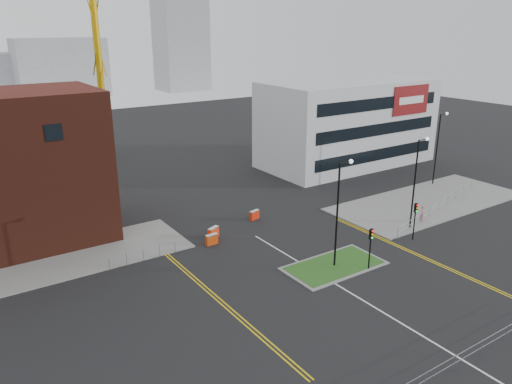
% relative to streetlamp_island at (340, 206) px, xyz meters
% --- Properties ---
extents(ground, '(200.00, 200.00, 0.00)m').
position_rel_streetlamp_island_xyz_m(ground, '(-2.22, -8.00, -5.41)').
color(ground, black).
rests_on(ground, ground).
extents(pavement_left, '(28.00, 8.00, 0.12)m').
position_rel_streetlamp_island_xyz_m(pavement_left, '(-22.22, 14.00, -5.35)').
color(pavement_left, slate).
rests_on(pavement_left, ground).
extents(pavement_right, '(24.00, 10.00, 0.12)m').
position_rel_streetlamp_island_xyz_m(pavement_right, '(19.78, 6.00, -5.35)').
color(pavement_right, slate).
rests_on(pavement_right, ground).
extents(island_kerb, '(8.60, 4.60, 0.08)m').
position_rel_streetlamp_island_xyz_m(island_kerb, '(-0.22, 0.00, -5.37)').
color(island_kerb, slate).
rests_on(island_kerb, ground).
extents(grass_island, '(8.00, 4.00, 0.12)m').
position_rel_streetlamp_island_xyz_m(grass_island, '(-0.22, 0.00, -5.35)').
color(grass_island, '#26531B').
rests_on(grass_island, ground).
extents(office_block, '(25.00, 12.20, 12.00)m').
position_rel_streetlamp_island_xyz_m(office_block, '(23.79, 23.97, 0.59)').
color(office_block, silver).
rests_on(office_block, ground).
extents(streetlamp_island, '(1.46, 0.36, 9.18)m').
position_rel_streetlamp_island_xyz_m(streetlamp_island, '(0.00, 0.00, 0.00)').
color(streetlamp_island, black).
rests_on(streetlamp_island, ground).
extents(streetlamp_right_near, '(1.46, 0.36, 9.18)m').
position_rel_streetlamp_island_xyz_m(streetlamp_right_near, '(12.00, 2.00, 0.00)').
color(streetlamp_right_near, black).
rests_on(streetlamp_right_near, ground).
extents(streetlamp_right_far, '(1.46, 0.36, 9.18)m').
position_rel_streetlamp_island_xyz_m(streetlamp_right_far, '(26.00, 10.00, 0.00)').
color(streetlamp_right_far, black).
rests_on(streetlamp_right_far, ground).
extents(traffic_light_island, '(0.28, 0.33, 3.65)m').
position_rel_streetlamp_island_xyz_m(traffic_light_island, '(1.78, -2.02, -2.85)').
color(traffic_light_island, black).
rests_on(traffic_light_island, ground).
extents(traffic_light_right, '(0.28, 0.33, 3.65)m').
position_rel_streetlamp_island_xyz_m(traffic_light_right, '(9.78, -0.02, -2.85)').
color(traffic_light_right, black).
rests_on(traffic_light_right, ground).
extents(railing_front, '(24.05, 0.05, 1.10)m').
position_rel_streetlamp_island_xyz_m(railing_front, '(-2.22, -14.00, -4.63)').
color(railing_front, gray).
rests_on(railing_front, ground).
extents(railing_left, '(6.05, 0.05, 1.10)m').
position_rel_streetlamp_island_xyz_m(railing_left, '(-13.22, 10.00, -4.67)').
color(railing_left, gray).
rests_on(railing_left, ground).
extents(railing_right, '(19.05, 5.05, 1.10)m').
position_rel_streetlamp_island_xyz_m(railing_right, '(18.28, 3.50, -4.63)').
color(railing_right, gray).
rests_on(railing_right, ground).
extents(centre_line, '(0.15, 30.00, 0.01)m').
position_rel_streetlamp_island_xyz_m(centre_line, '(-2.22, -6.00, -5.41)').
color(centre_line, silver).
rests_on(centre_line, ground).
extents(yellow_left_a, '(0.12, 24.00, 0.01)m').
position_rel_streetlamp_island_xyz_m(yellow_left_a, '(-11.22, 2.00, -5.41)').
color(yellow_left_a, gold).
rests_on(yellow_left_a, ground).
extents(yellow_left_b, '(0.12, 24.00, 0.01)m').
position_rel_streetlamp_island_xyz_m(yellow_left_b, '(-10.92, 2.00, -5.41)').
color(yellow_left_b, gold).
rests_on(yellow_left_b, ground).
extents(yellow_right_a, '(0.12, 20.00, 0.01)m').
position_rel_streetlamp_island_xyz_m(yellow_right_a, '(7.28, -2.00, -5.41)').
color(yellow_right_a, gold).
rests_on(yellow_right_a, ground).
extents(yellow_right_b, '(0.12, 20.00, 0.01)m').
position_rel_streetlamp_island_xyz_m(yellow_right_b, '(7.58, -2.00, -5.41)').
color(yellow_right_b, gold).
rests_on(yellow_right_b, ground).
extents(skyline_b, '(24.00, 12.00, 16.00)m').
position_rel_streetlamp_island_xyz_m(skyline_b, '(7.78, 122.00, 2.59)').
color(skyline_b, gray).
rests_on(skyline_b, ground).
extents(skyline_c, '(14.00, 12.00, 28.00)m').
position_rel_streetlamp_island_xyz_m(skyline_c, '(42.78, 117.00, 8.59)').
color(skyline_c, gray).
rests_on(skyline_c, ground).
extents(pedestrian, '(0.78, 0.76, 1.80)m').
position_rel_streetlamp_island_xyz_m(pedestrian, '(14.16, 2.44, -4.51)').
color(pedestrian, '#B9788C').
rests_on(pedestrian, ground).
extents(barrier_left, '(1.20, 0.46, 1.00)m').
position_rel_streetlamp_island_xyz_m(barrier_left, '(-6.66, 9.68, -4.87)').
color(barrier_left, '#CD3C0B').
rests_on(barrier_left, ground).
extents(barrier_mid, '(1.32, 0.89, 1.06)m').
position_rel_streetlamp_island_xyz_m(barrier_mid, '(-5.78, 10.93, -4.84)').
color(barrier_mid, '#FF380E').
rests_on(barrier_mid, ground).
extents(barrier_right, '(1.22, 0.63, 0.98)m').
position_rel_streetlamp_island_xyz_m(barrier_right, '(0.13, 12.72, -4.88)').
color(barrier_right, red).
rests_on(barrier_right, ground).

